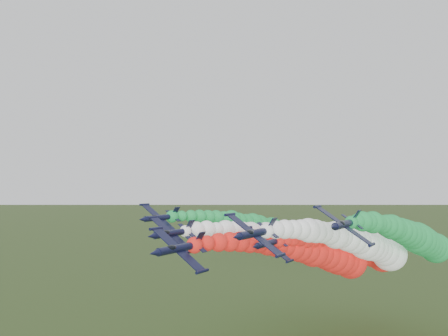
{
  "coord_description": "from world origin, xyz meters",
  "views": [
    {
      "loc": [
        39.79,
        -68.95,
        46.09
      ],
      "look_at": [
        -3.61,
        0.2,
        49.21
      ],
      "focal_mm": 35.0,
      "sensor_mm": 36.0,
      "label": 1
    }
  ],
  "objects": [
    {
      "name": "jet_inner_left",
      "position": [
        -9.35,
        50.43,
        28.99
      ],
      "size": [
        15.52,
        85.06,
        20.48
      ],
      "rotation": [
        0.0,
        0.58,
        0.0
      ],
      "color": "black",
      "rests_on": "ground"
    },
    {
      "name": "jet_inner_right",
      "position": [
        10.02,
        48.74,
        30.12
      ],
      "size": [
        15.8,
        85.35,
        20.76
      ],
      "rotation": [
        0.0,
        0.58,
        0.0
      ],
      "color": "black",
      "rests_on": "ground"
    },
    {
      "name": "jet_outer_left",
      "position": [
        -21.25,
        62.12,
        30.56
      ],
      "size": [
        14.88,
        84.42,
        19.84
      ],
      "rotation": [
        0.0,
        0.58,
        0.0
      ],
      "color": "black",
      "rests_on": "ground"
    },
    {
      "name": "jet_outer_right",
      "position": [
        21.03,
        59.53,
        31.4
      ],
      "size": [
        15.25,
        84.79,
        20.21
      ],
      "rotation": [
        0.0,
        0.58,
        0.0
      ],
      "color": "black",
      "rests_on": "ground"
    },
    {
      "name": "jet_trail",
      "position": [
        4.38,
        65.08,
        26.33
      ],
      "size": [
        15.6,
        85.15,
        20.56
      ],
      "rotation": [
        0.0,
        0.58,
        0.0
      ],
      "color": "black",
      "rests_on": "ground"
    },
    {
      "name": "jet_lead",
      "position": [
        0.62,
        41.66,
        27.86
      ],
      "size": [
        15.56,
        85.1,
        20.51
      ],
      "rotation": [
        0.0,
        0.58,
        0.0
      ],
      "color": "black",
      "rests_on": "ground"
    }
  ]
}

